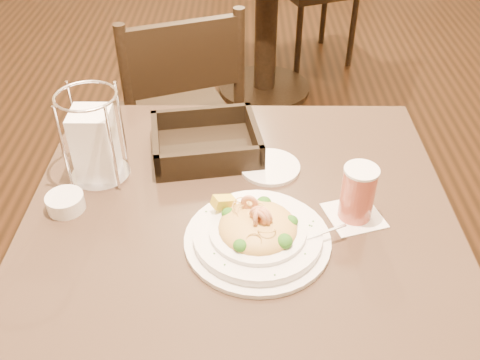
{
  "coord_description": "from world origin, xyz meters",
  "views": [
    {
      "loc": [
        0.01,
        -0.83,
        1.52
      ],
      "look_at": [
        0.0,
        0.02,
        0.85
      ],
      "focal_mm": 40.0,
      "sensor_mm": 36.0,
      "label": 1
    }
  ],
  "objects_px": {
    "dining_chair_near": "(179,121)",
    "bread_basket": "(206,145)",
    "napkin_caddy": "(95,142)",
    "side_plate": "(270,167)",
    "main_table": "(240,292)",
    "butter_ramekin": "(65,202)",
    "pasta_bowl": "(258,232)",
    "drink_glass": "(358,194)",
    "background_table": "(267,1)"
  },
  "relations": [
    {
      "from": "pasta_bowl",
      "to": "butter_ramekin",
      "type": "distance_m",
      "value": 0.41
    },
    {
      "from": "background_table",
      "to": "napkin_caddy",
      "type": "height_order",
      "value": "napkin_caddy"
    },
    {
      "from": "bread_basket",
      "to": "side_plate",
      "type": "height_order",
      "value": "bread_basket"
    },
    {
      "from": "drink_glass",
      "to": "napkin_caddy",
      "type": "distance_m",
      "value": 0.57
    },
    {
      "from": "napkin_caddy",
      "to": "butter_ramekin",
      "type": "relative_size",
      "value": 2.67
    },
    {
      "from": "dining_chair_near",
      "to": "main_table",
      "type": "bearing_deg",
      "value": 84.69
    },
    {
      "from": "background_table",
      "to": "drink_glass",
      "type": "bearing_deg",
      "value": -86.7
    },
    {
      "from": "side_plate",
      "to": "butter_ramekin",
      "type": "xyz_separation_m",
      "value": [
        -0.43,
        -0.14,
        0.01
      ]
    },
    {
      "from": "napkin_caddy",
      "to": "side_plate",
      "type": "bearing_deg",
      "value": 3.99
    },
    {
      "from": "butter_ramekin",
      "to": "dining_chair_near",
      "type": "bearing_deg",
      "value": 79.56
    },
    {
      "from": "butter_ramekin",
      "to": "drink_glass",
      "type": "bearing_deg",
      "value": -1.79
    },
    {
      "from": "background_table",
      "to": "napkin_caddy",
      "type": "xyz_separation_m",
      "value": [
        -0.44,
        -1.79,
        0.33
      ]
    },
    {
      "from": "background_table",
      "to": "butter_ramekin",
      "type": "height_order",
      "value": "butter_ramekin"
    },
    {
      "from": "background_table",
      "to": "side_plate",
      "type": "height_order",
      "value": "side_plate"
    },
    {
      "from": "main_table",
      "to": "butter_ramekin",
      "type": "xyz_separation_m",
      "value": [
        -0.37,
        0.02,
        0.26
      ]
    },
    {
      "from": "drink_glass",
      "to": "pasta_bowl",
      "type": "bearing_deg",
      "value": -159.24
    },
    {
      "from": "side_plate",
      "to": "napkin_caddy",
      "type": "bearing_deg",
      "value": -176.01
    },
    {
      "from": "background_table",
      "to": "side_plate",
      "type": "relative_size",
      "value": 8.34
    },
    {
      "from": "background_table",
      "to": "bread_basket",
      "type": "height_order",
      "value": "bread_basket"
    },
    {
      "from": "bread_basket",
      "to": "dining_chair_near",
      "type": "bearing_deg",
      "value": 103.72
    },
    {
      "from": "dining_chair_near",
      "to": "napkin_caddy",
      "type": "distance_m",
      "value": 0.76
    },
    {
      "from": "background_table",
      "to": "main_table",
      "type": "bearing_deg",
      "value": -93.74
    },
    {
      "from": "dining_chair_near",
      "to": "butter_ramekin",
      "type": "bearing_deg",
      "value": 58.71
    },
    {
      "from": "dining_chair_near",
      "to": "napkin_caddy",
      "type": "bearing_deg",
      "value": 60.96
    },
    {
      "from": "main_table",
      "to": "dining_chair_near",
      "type": "relative_size",
      "value": 0.97
    },
    {
      "from": "dining_chair_near",
      "to": "side_plate",
      "type": "distance_m",
      "value": 0.75
    },
    {
      "from": "background_table",
      "to": "side_plate",
      "type": "bearing_deg",
      "value": -91.88
    },
    {
      "from": "drink_glass",
      "to": "dining_chair_near",
      "type": "bearing_deg",
      "value": 119.94
    },
    {
      "from": "side_plate",
      "to": "butter_ramekin",
      "type": "distance_m",
      "value": 0.46
    },
    {
      "from": "pasta_bowl",
      "to": "bread_basket",
      "type": "bearing_deg",
      "value": 111.27
    },
    {
      "from": "pasta_bowl",
      "to": "side_plate",
      "type": "relative_size",
      "value": 2.27
    },
    {
      "from": "pasta_bowl",
      "to": "side_plate",
      "type": "distance_m",
      "value": 0.24
    },
    {
      "from": "main_table",
      "to": "pasta_bowl",
      "type": "xyz_separation_m",
      "value": [
        0.03,
        -0.07,
        0.27
      ]
    },
    {
      "from": "main_table",
      "to": "side_plate",
      "type": "height_order",
      "value": "side_plate"
    },
    {
      "from": "drink_glass",
      "to": "butter_ramekin",
      "type": "xyz_separation_m",
      "value": [
        -0.6,
        0.02,
        -0.04
      ]
    },
    {
      "from": "dining_chair_near",
      "to": "drink_glass",
      "type": "bearing_deg",
      "value": 99.09
    },
    {
      "from": "bread_basket",
      "to": "side_plate",
      "type": "bearing_deg",
      "value": -22.68
    },
    {
      "from": "background_table",
      "to": "dining_chair_near",
      "type": "xyz_separation_m",
      "value": [
        -0.35,
        -1.13,
        -0.03
      ]
    },
    {
      "from": "dining_chair_near",
      "to": "bread_basket",
      "type": "relative_size",
      "value": 3.33
    },
    {
      "from": "bread_basket",
      "to": "napkin_caddy",
      "type": "distance_m",
      "value": 0.26
    },
    {
      "from": "background_table",
      "to": "drink_glass",
      "type": "relative_size",
      "value": 8.61
    },
    {
      "from": "bread_basket",
      "to": "napkin_caddy",
      "type": "height_order",
      "value": "napkin_caddy"
    },
    {
      "from": "main_table",
      "to": "side_plate",
      "type": "distance_m",
      "value": 0.3
    },
    {
      "from": "main_table",
      "to": "pasta_bowl",
      "type": "relative_size",
      "value": 2.84
    },
    {
      "from": "main_table",
      "to": "drink_glass",
      "type": "height_order",
      "value": "drink_glass"
    },
    {
      "from": "side_plate",
      "to": "butter_ramekin",
      "type": "relative_size",
      "value": 1.77
    },
    {
      "from": "main_table",
      "to": "background_table",
      "type": "relative_size",
      "value": 0.77
    },
    {
      "from": "drink_glass",
      "to": "side_plate",
      "type": "distance_m",
      "value": 0.24
    },
    {
      "from": "main_table",
      "to": "pasta_bowl",
      "type": "bearing_deg",
      "value": -64.97
    },
    {
      "from": "background_table",
      "to": "bread_basket",
      "type": "relative_size",
      "value": 4.17
    }
  ]
}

